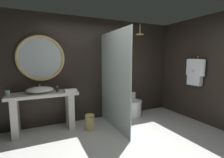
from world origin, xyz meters
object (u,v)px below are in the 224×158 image
Objects in this scene: waste_bin at (90,122)px; folded_hand_towel at (71,91)px; round_wall_mirror at (41,58)px; rain_shower_head at (140,34)px; soap_dispenser at (57,89)px; vessel_sink at (40,90)px; tumbler_cup at (8,93)px; toilet at (133,106)px; hanging_bathrobe at (195,71)px.

folded_hand_towel is at bearing 153.36° from waste_bin.
folded_hand_towel is (0.55, -0.41, -0.70)m from round_wall_mirror.
rain_shower_head reaches higher than folded_hand_towel.
vessel_sink is at bearing 171.72° from soap_dispenser.
tumbler_cup is 0.84× the size of soap_dispenser.
round_wall_mirror is 0.98m from folded_hand_towel.
tumbler_cup is at bearing 167.91° from waste_bin.
vessel_sink is 0.59m from tumbler_cup.
round_wall_mirror reaches higher than toilet.
rain_shower_head is 0.79× the size of waste_bin.
vessel_sink reaches higher than folded_hand_towel.
soap_dispenser is at bearing -178.26° from toilet.
vessel_sink is 0.71m from round_wall_mirror.
hanging_bathrobe is (4.13, -0.92, 0.36)m from tumbler_cup.
toilet reaches higher than waste_bin.
vessel_sink is 3.69m from hanging_bathrobe.
soap_dispenser is 0.18× the size of hanging_bathrobe.
vessel_sink is 2.43m from toilet.
folded_hand_towel is at bearing -36.98° from round_wall_mirror.
vessel_sink is at bearing 164.77° from hanging_bathrobe.
toilet is at bearing 160.67° from rain_shower_head.
toilet is at bearing 15.90° from waste_bin.
folded_hand_towel is at bearing -173.25° from toilet.
round_wall_mirror is at bearing 146.89° from waste_bin.
rain_shower_head is 0.47× the size of toilet.
hanging_bathrobe reaches higher than folded_hand_towel.
soap_dispenser is 1.02m from waste_bin.
tumbler_cup is 4.25m from hanging_bathrobe.
tumbler_cup is at bearing -157.82° from round_wall_mirror.
round_wall_mirror is at bearing 75.15° from vessel_sink.
soap_dispenser is 0.30m from folded_hand_towel.
toilet is (2.28, -0.21, -1.32)m from round_wall_mirror.
waste_bin is at bearing -33.11° from round_wall_mirror.
round_wall_mirror is 3.53× the size of rain_shower_head.
round_wall_mirror reaches higher than hanging_bathrobe.
vessel_sink is 0.35m from soap_dispenser.
hanging_bathrobe is 3.06m from folded_hand_towel.
waste_bin is (0.92, -0.60, -1.41)m from round_wall_mirror.
hanging_bathrobe is at bearing -41.40° from rain_shower_head.
tumbler_cup is 1.76m from waste_bin.
tumbler_cup is 0.18× the size of toilet.
tumbler_cup is 0.15× the size of hanging_bathrobe.
folded_hand_towel is (-1.89, -0.15, -1.35)m from rain_shower_head.
hanging_bathrobe is (3.54, -0.96, 0.35)m from vessel_sink.
waste_bin is (-1.37, -0.39, -0.09)m from toilet.
toilet is (-1.20, 0.97, -1.01)m from hanging_bathrobe.
folded_hand_towel is (0.61, -0.19, -0.03)m from vessel_sink.
round_wall_mirror reaches higher than waste_bin.
round_wall_mirror reaches higher than folded_hand_towel.
rain_shower_head is 2.33m from folded_hand_towel.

